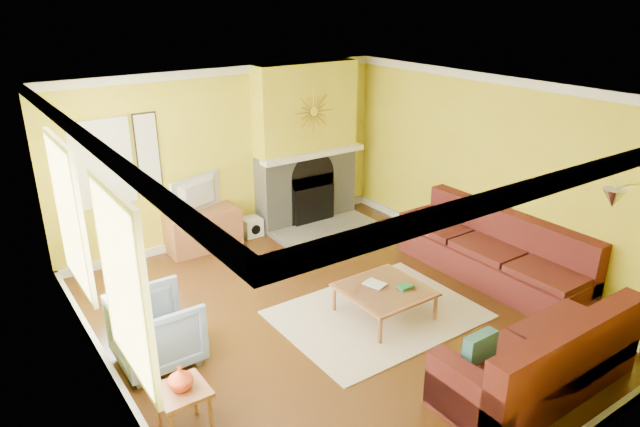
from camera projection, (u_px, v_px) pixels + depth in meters
floor at (341, 313)px, 7.13m from camera, size 5.50×6.00×0.02m
ceiling at (344, 95)px, 6.14m from camera, size 5.50×6.00×0.02m
wall_back at (227, 155)px, 8.93m from camera, size 5.50×0.02×2.70m
wall_front at (580, 331)px, 4.34m from camera, size 5.50×0.02×2.70m
wall_left at (99, 276)px, 5.17m from camera, size 0.02×6.00×2.70m
wall_right at (497, 172)px, 8.10m from camera, size 0.02×6.00×2.70m
baseboard at (341, 309)px, 7.11m from camera, size 5.50×6.00×0.12m
crown_molding at (344, 102)px, 6.16m from camera, size 5.50×6.00×0.12m
window_left_near at (68, 216)px, 6.13m from camera, size 0.06×1.22×1.72m
window_left_far at (122, 287)px, 4.68m from camera, size 0.06×1.22×1.72m
window_back at (102, 163)px, 7.81m from camera, size 0.82×0.06×1.22m
wall_art at (148, 152)px, 8.15m from camera, size 0.34×0.04×1.14m
fireplace at (306, 145)px, 9.49m from camera, size 1.80×0.40×2.70m
mantel at (314, 154)px, 9.34m from camera, size 1.92×0.22×0.08m
hearth at (325, 229)px, 9.56m from camera, size 1.80×0.70×0.06m
sunburst at (314, 112)px, 9.10m from camera, size 0.70×0.04×0.70m
rug at (378, 314)px, 7.09m from camera, size 2.40×1.80×0.02m
sectional_sofa at (462, 281)px, 6.96m from camera, size 3.10×3.70×0.90m
coffee_table at (384, 302)px, 7.01m from camera, size 0.98×0.98×0.39m
media_console at (203, 230)px, 8.80m from camera, size 1.12×0.50×0.61m
tv at (200, 195)px, 8.59m from camera, size 0.94×0.44×0.55m
subwoofer at (251, 227)px, 9.33m from camera, size 0.30×0.30×0.30m
armchair at (157, 329)px, 6.08m from camera, size 0.86×0.83×0.78m
side_table at (184, 411)px, 5.12m from camera, size 0.44×0.44×0.49m
vase at (180, 378)px, 4.98m from camera, size 0.23×0.23×0.24m
book at (370, 287)px, 6.93m from camera, size 0.26×0.30×0.03m
arc_lamp at (632, 279)px, 5.70m from camera, size 1.37×0.36×2.15m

